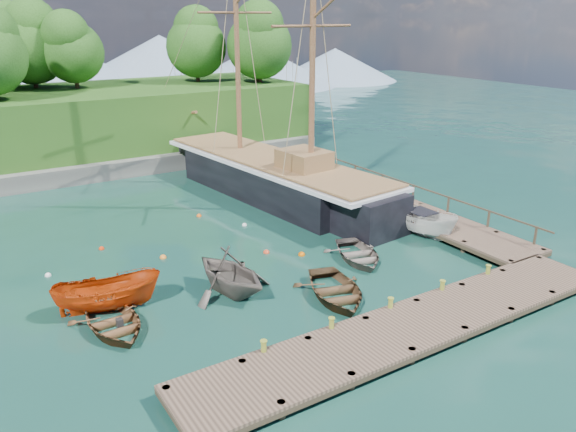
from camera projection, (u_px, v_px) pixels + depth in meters
name	position (u px, v px, depth m)	size (l,w,h in m)	color
ground	(284.00, 285.00, 26.33)	(160.00, 160.00, 0.00)	#163D32
dock_near	(414.00, 326.00, 22.00)	(20.00, 3.20, 1.10)	#433328
dock_east	(375.00, 198.00, 37.52)	(3.20, 24.00, 1.10)	#433328
bollard_0	(264.00, 366.00, 20.26)	(0.26, 0.26, 0.45)	olive
bollard_1	(331.00, 341.00, 21.76)	(0.26, 0.26, 0.45)	olive
bollard_2	(389.00, 320.00, 23.26)	(0.26, 0.26, 0.45)	olive
bollard_3	(441.00, 302.00, 24.77)	(0.26, 0.26, 0.45)	olive
bollard_4	(486.00, 285.00, 26.27)	(0.26, 0.26, 0.45)	olive
rowboat_0	(114.00, 329.00, 22.58)	(2.99, 4.19, 0.87)	brown
rowboat_1	(231.00, 292.00, 25.62)	(3.78, 4.38, 2.31)	#5B534C
rowboat_2	(335.00, 298.00, 25.13)	(3.21, 4.49, 0.93)	#4D3620
rowboat_3	(358.00, 260.00, 29.04)	(2.90, 4.06, 0.84)	#6E6259
motorboat_orange	(109.00, 310.00, 24.04)	(1.69, 4.50, 1.74)	#BA3709
cabin_boat_white	(420.00, 235.00, 32.34)	(1.82, 4.84, 1.87)	silver
schooner	(273.00, 180.00, 38.99)	(7.36, 28.05, 20.66)	black
mooring_buoy_0	(113.00, 283.00, 26.46)	(0.34, 0.34, 0.34)	silver
mooring_buoy_1	(163.00, 258.00, 29.22)	(0.35, 0.35, 0.35)	orange
mooring_buoy_2	(266.00, 253.00, 29.86)	(0.34, 0.34, 0.34)	red
mooring_buoy_3	(244.00, 226.00, 33.74)	(0.29, 0.29, 0.29)	white
mooring_buoy_4	(102.00, 249.00, 30.33)	(0.29, 0.29, 0.29)	red
mooring_buoy_5	(199.00, 216.00, 35.29)	(0.31, 0.31, 0.31)	#F95D10
mooring_buoy_6	(48.00, 276.00, 27.22)	(0.31, 0.31, 0.31)	white
mooring_buoy_7	(302.00, 255.00, 29.57)	(0.36, 0.36, 0.36)	#DE5E00
distant_ridge	(59.00, 70.00, 82.80)	(117.00, 40.00, 10.00)	#728CA5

